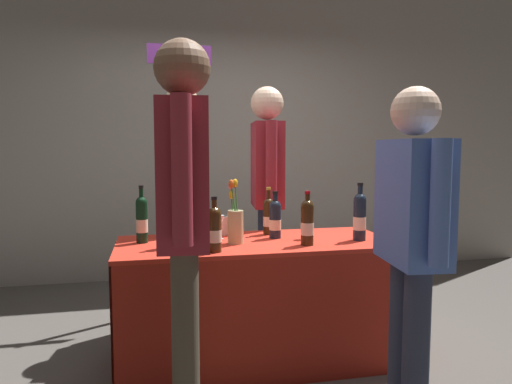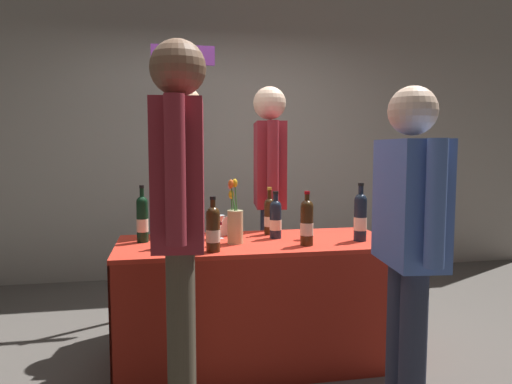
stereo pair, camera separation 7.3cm
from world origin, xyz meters
name	(u,v)px [view 1 (the left image)]	position (x,y,z in m)	size (l,w,h in m)	color
ground_plane	(256,360)	(0.00, 0.00, 0.00)	(12.00, 12.00, 0.00)	#514C47
back_partition	(213,126)	(0.00, 2.08, 1.54)	(7.25, 0.12, 3.09)	#9E998E
tasting_table	(256,278)	(0.00, 0.00, 0.52)	(1.66, 0.71, 0.75)	red
featured_wine_bottle	(198,218)	(-0.34, 0.12, 0.89)	(0.08, 0.08, 0.32)	black
display_bottle_0	(166,215)	(-0.53, 0.22, 0.90)	(0.08, 0.08, 0.32)	#192333
display_bottle_1	(275,218)	(0.14, 0.07, 0.88)	(0.08, 0.08, 0.30)	#192333
display_bottle_2	(170,226)	(-0.52, -0.09, 0.88)	(0.07, 0.07, 0.30)	#192333
display_bottle_3	(142,219)	(-0.68, 0.10, 0.90)	(0.07, 0.07, 0.34)	black
display_bottle_4	(307,222)	(0.27, -0.18, 0.89)	(0.08, 0.08, 0.32)	#38230F
display_bottle_5	(360,216)	(0.62, -0.11, 0.90)	(0.08, 0.08, 0.35)	#192333
display_bottle_6	(195,221)	(-0.37, 0.00, 0.89)	(0.08, 0.08, 0.32)	black
display_bottle_7	(268,215)	(0.13, 0.21, 0.88)	(0.07, 0.07, 0.31)	#38230F
display_bottle_8	(214,229)	(-0.29, -0.25, 0.88)	(0.08, 0.08, 0.30)	#38230F
wine_glass_near_vendor	(218,221)	(-0.22, 0.12, 0.86)	(0.08, 0.08, 0.15)	silver
wine_glass_mid	(307,224)	(0.32, 0.00, 0.85)	(0.06, 0.06, 0.13)	silver
flower_vase	(235,222)	(-0.14, -0.05, 0.88)	(0.09, 0.09, 0.38)	tan
brochure_stand	(224,226)	(-0.16, 0.21, 0.82)	(0.13, 0.01, 0.12)	silver
vendor_presenter	(267,181)	(0.23, 0.65, 1.08)	(0.26, 0.60, 1.77)	#2D3347
vendor_assistant	(183,184)	(-0.40, 0.60, 1.07)	(0.27, 0.61, 1.75)	#2D3347
taster_foreground_right	(184,200)	(-0.47, -0.68, 1.09)	(0.25, 0.62, 1.78)	#4C4233
taster_foreground_left	(412,229)	(0.54, -0.84, 0.95)	(0.25, 0.58, 1.59)	#2D3347
booth_signpost	(181,149)	(-0.38, 1.13, 1.31)	(0.51, 0.04, 2.17)	#47474C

